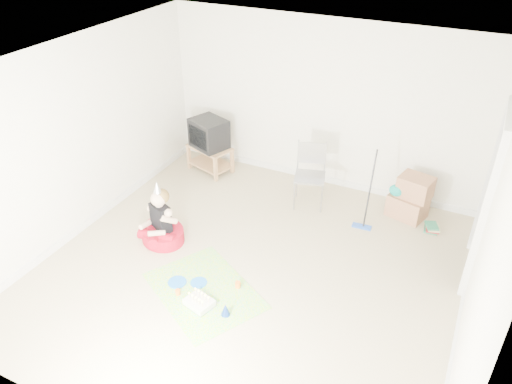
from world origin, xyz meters
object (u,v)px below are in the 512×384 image
at_px(crt_tv, 209,133).
at_px(seated_woman, 162,228).
at_px(folding_chair, 310,177).
at_px(birthday_cake, 199,303).
at_px(cardboard_boxes, 410,198).
at_px(tv_stand, 210,156).

distance_m(crt_tv, seated_woman, 2.07).
xyz_separation_m(folding_chair, seated_woman, (-1.46, -1.70, -0.27)).
relative_size(folding_chair, birthday_cake, 2.70).
xyz_separation_m(crt_tv, cardboard_boxes, (3.27, 0.07, -0.37)).
bearing_deg(crt_tv, folding_chair, 13.36).
height_order(crt_tv, birthday_cake, crt_tv).
bearing_deg(tv_stand, folding_chair, -8.33).
bearing_deg(seated_woman, cardboard_boxes, 35.38).
relative_size(tv_stand, crt_tv, 1.45).
height_order(folding_chair, seated_woman, folding_chair).
distance_m(tv_stand, crt_tv, 0.42).
height_order(seated_woman, birthday_cake, seated_woman).
bearing_deg(tv_stand, cardboard_boxes, 1.27).
bearing_deg(crt_tv, cardboard_boxes, 22.96).
height_order(folding_chair, cardboard_boxes, folding_chair).
relative_size(crt_tv, folding_chair, 0.57).
bearing_deg(birthday_cake, folding_chair, 81.90).
bearing_deg(cardboard_boxes, folding_chair, -166.27).
bearing_deg(folding_chair, cardboard_boxes, 13.73).
distance_m(folding_chair, cardboard_boxes, 1.46).
xyz_separation_m(folding_chair, birthday_cake, (-0.36, -2.55, -0.43)).
distance_m(cardboard_boxes, seated_woman, 3.53).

